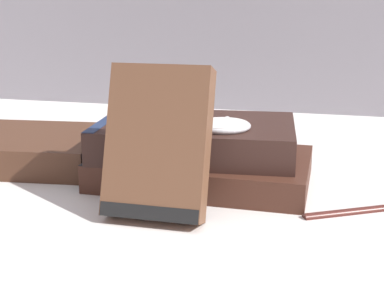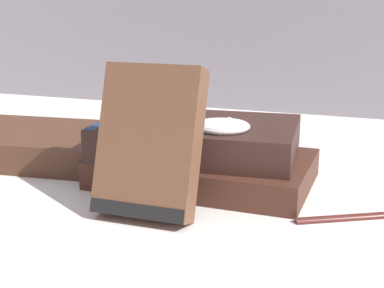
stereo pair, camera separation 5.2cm
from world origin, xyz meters
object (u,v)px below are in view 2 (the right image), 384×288
object	(u,v)px
pocket_watch	(222,126)
fountain_pen	(377,213)
book_flat_bottom	(199,168)
reading_glasses	(221,141)
book_leaning_front	(151,148)
book_flat_top	(193,137)
book_side_left	(28,143)

from	to	relation	value
pocket_watch	fountain_pen	xyz separation A→B (m)	(0.15, -0.03, -0.06)
book_flat_bottom	reading_glasses	world-z (taller)	book_flat_bottom
book_leaning_front	reading_glasses	size ratio (longest dim) A/B	1.12
book_flat_top	fountain_pen	distance (m)	0.20
book_flat_bottom	fountain_pen	distance (m)	0.18
pocket_watch	book_side_left	bearing A→B (deg)	172.75
book_flat_top	book_side_left	distance (m)	0.22
book_flat_top	reading_glasses	world-z (taller)	book_flat_top
book_side_left	fountain_pen	distance (m)	0.41
book_flat_top	fountain_pen	world-z (taller)	book_flat_top
book_leaning_front	book_flat_top	bearing A→B (deg)	89.57
book_flat_bottom	book_leaning_front	xyz separation A→B (m)	(-0.01, -0.10, 0.05)
book_side_left	reading_glasses	bearing A→B (deg)	29.14
book_flat_bottom	book_leaning_front	bearing A→B (deg)	-94.78
book_leaning_front	reading_glasses	distance (m)	0.26
book_side_left	fountain_pen	world-z (taller)	book_side_left
book_side_left	fountain_pen	bearing A→B (deg)	-14.30
book_flat_top	book_side_left	size ratio (longest dim) A/B	0.98
book_side_left	pocket_watch	xyz separation A→B (m)	(0.25, -0.03, 0.05)
book_side_left	reading_glasses	world-z (taller)	book_side_left
book_leaning_front	pocket_watch	size ratio (longest dim) A/B	2.23
pocket_watch	book_flat_top	bearing A→B (deg)	149.96
book_leaning_front	fountain_pen	xyz separation A→B (m)	(0.19, 0.06, -0.06)
book_side_left	reading_glasses	distance (m)	0.25
book_flat_top	pocket_watch	distance (m)	0.05
book_flat_top	pocket_watch	world-z (taller)	pocket_watch
pocket_watch	reading_glasses	xyz separation A→B (m)	(-0.05, 0.17, -0.06)
book_flat_top	pocket_watch	size ratio (longest dim) A/B	3.58
book_leaning_front	reading_glasses	bearing A→B (deg)	93.09
book_flat_top	fountain_pen	bearing A→B (deg)	-19.23
book_leaning_front	pocket_watch	xyz separation A→B (m)	(0.04, 0.08, 0.00)
book_side_left	pocket_watch	world-z (taller)	pocket_watch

